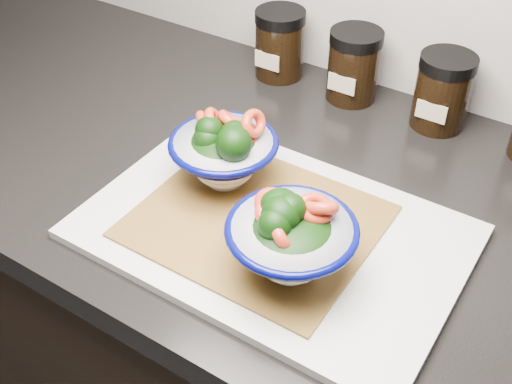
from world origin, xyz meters
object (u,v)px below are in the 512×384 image
Objects in this scene: cutting_board at (272,232)px; spice_jar_b at (354,65)px; bowl_right at (291,238)px; spice_jar_a at (280,44)px; bowl_left at (224,152)px; spice_jar_c at (442,91)px.

spice_jar_b is (-0.06, 0.34, 0.05)m from cutting_board.
bowl_right reaches higher than spice_jar_a.
bowl_left is at bearing 149.04° from bowl_right.
bowl_left is 0.97× the size of bowl_right.
bowl_right is at bearing -73.49° from spice_jar_b.
spice_jar_a is (-0.20, 0.34, 0.05)m from cutting_board.
spice_jar_a and spice_jar_b have the same top height.
cutting_board is 3.10× the size of bowl_right.
bowl_left is at bearing -96.76° from spice_jar_b.
spice_jar_c is (0.28, 0.00, 0.00)m from spice_jar_a.
spice_jar_b is at bearing 100.51° from cutting_board.
spice_jar_c is (0.08, 0.34, 0.05)m from cutting_board.
bowl_right reaches higher than cutting_board.
spice_jar_c is (0.14, 0.00, 0.00)m from spice_jar_b.
bowl_left reaches higher than spice_jar_b.
spice_jar_b is (0.04, 0.30, -0.00)m from bowl_left.
bowl_right reaches higher than spice_jar_c.
spice_jar_b is at bearing 83.24° from bowl_left.
bowl_left is (-0.10, 0.04, 0.06)m from cutting_board.
bowl_left is 1.24× the size of spice_jar_b.
spice_jar_c is at bearing 76.77° from cutting_board.
spice_jar_a is at bearing 120.07° from cutting_board.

